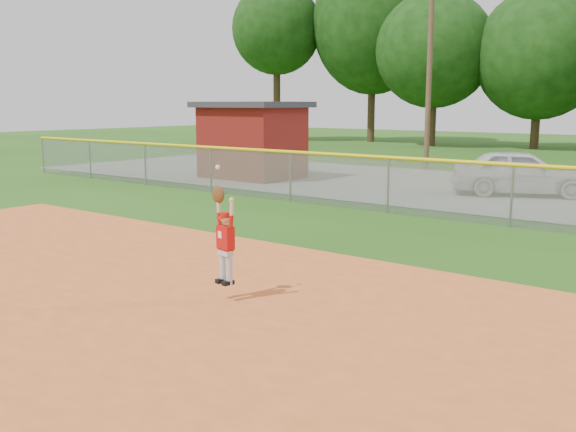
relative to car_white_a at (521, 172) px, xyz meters
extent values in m
plane|color=#224E12|center=(1.56, -15.45, -0.76)|extent=(120.00, 120.00, 0.00)
cube|color=slate|center=(1.56, 0.55, -0.75)|extent=(44.00, 10.00, 0.03)
imported|color=silver|center=(0.00, 0.00, 0.00)|extent=(4.63, 3.38, 1.46)
cube|color=#63120E|center=(-10.05, -1.48, 0.63)|extent=(3.62, 2.76, 2.78)
cube|color=#333338|center=(-10.05, -1.48, 2.13)|extent=(4.08, 3.21, 0.22)
cube|color=gray|center=(1.56, -5.45, -0.01)|extent=(40.00, 0.03, 1.50)
cylinder|color=yellow|center=(1.56, -5.45, 0.74)|extent=(40.00, 0.10, 0.10)
cylinder|color=gray|center=(-18.44, -5.45, -0.01)|extent=(0.06, 0.06, 1.50)
cylinder|color=gray|center=(-15.10, -5.45, -0.01)|extent=(0.06, 0.06, 1.50)
cylinder|color=gray|center=(-11.77, -5.45, -0.01)|extent=(0.06, 0.06, 1.50)
cylinder|color=gray|center=(-8.44, -5.45, -0.01)|extent=(0.06, 0.06, 1.50)
cylinder|color=gray|center=(-5.10, -5.45, -0.01)|extent=(0.06, 0.06, 1.50)
cylinder|color=gray|center=(-1.77, -5.45, -0.01)|extent=(0.06, 0.06, 1.50)
cylinder|color=gray|center=(1.56, -5.45, -0.01)|extent=(0.06, 0.06, 1.50)
cylinder|color=#4C3823|center=(-6.44, 6.55, 3.74)|extent=(0.24, 0.24, 9.00)
cylinder|color=#422D1C|center=(-25.68, 19.57, 2.17)|extent=(0.56, 0.56, 5.87)
ellipsoid|color=#193F0F|center=(-25.68, 19.57, 7.91)|extent=(6.95, 6.95, 7.05)
cylinder|color=#422D1C|center=(-19.05, 22.96, 2.29)|extent=(0.56, 0.56, 6.10)
ellipsoid|color=#193F0F|center=(-19.05, 22.96, 8.25)|extent=(9.19, 9.19, 10.85)
cylinder|color=#422D1C|center=(-13.06, 21.08, 1.45)|extent=(0.56, 0.56, 4.43)
ellipsoid|color=#193F0F|center=(-13.06, 21.08, 5.78)|extent=(8.01, 8.01, 7.88)
cylinder|color=#422D1C|center=(-6.51, 22.73, 1.29)|extent=(0.56, 0.56, 4.11)
ellipsoid|color=#193F0F|center=(-6.51, 22.73, 5.30)|extent=(8.19, 8.19, 8.39)
cylinder|color=silver|center=(0.16, -13.95, -0.25)|extent=(0.11, 0.11, 0.45)
cylinder|color=silver|center=(0.32, -13.98, -0.25)|extent=(0.11, 0.11, 0.45)
cube|color=black|center=(0.16, -13.98, -0.44)|extent=(0.12, 0.19, 0.06)
cube|color=black|center=(0.32, -14.00, -0.44)|extent=(0.12, 0.19, 0.06)
cube|color=silver|center=(0.24, -13.96, 0.00)|extent=(0.25, 0.17, 0.09)
cube|color=maroon|center=(0.24, -13.96, 0.06)|extent=(0.26, 0.18, 0.04)
cube|color=#B30F0C|center=(0.24, -13.96, 0.23)|extent=(0.29, 0.19, 0.34)
cube|color=white|center=(0.20, -14.03, 0.27)|extent=(0.08, 0.02, 0.10)
sphere|color=beige|center=(0.24, -13.96, 0.52)|extent=(0.18, 0.18, 0.15)
cylinder|color=#AA190A|center=(0.24, -13.96, 0.56)|extent=(0.18, 0.18, 0.07)
cube|color=#AA190A|center=(0.23, -14.04, 0.53)|extent=(0.13, 0.11, 0.01)
cylinder|color=#B30F0C|center=(0.10, -13.94, 0.49)|extent=(0.10, 0.08, 0.19)
cylinder|color=beige|center=(0.09, -13.93, 0.68)|extent=(0.08, 0.06, 0.20)
ellipsoid|color=#4C2D14|center=(0.09, -13.93, 0.85)|extent=(0.25, 0.15, 0.27)
sphere|color=white|center=(0.09, -13.93, 1.25)|extent=(0.08, 0.08, 0.07)
cylinder|color=#B30F0C|center=(0.39, -13.99, 0.49)|extent=(0.10, 0.08, 0.19)
cylinder|color=beige|center=(0.40, -13.99, 0.68)|extent=(0.08, 0.06, 0.20)
sphere|color=beige|center=(0.40, -13.99, 0.80)|extent=(0.08, 0.08, 0.07)
camera|label=1|loc=(6.61, -20.68, 2.16)|focal=40.00mm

